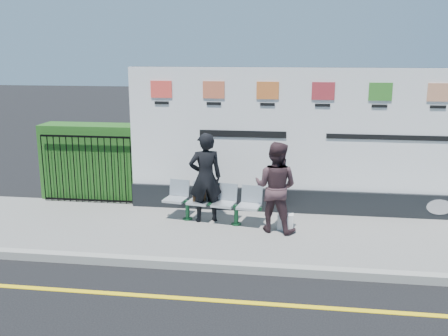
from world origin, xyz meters
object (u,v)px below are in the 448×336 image
(billboard, at_px, (320,152))
(bench, at_px, (211,212))
(woman_left, at_px, (205,178))
(woman_right, at_px, (276,187))

(billboard, distance_m, bench, 2.55)
(woman_left, bearing_deg, woman_right, 146.55)
(billboard, xyz_separation_m, bench, (-2.12, -0.91, -1.09))
(woman_left, bearing_deg, billboard, -178.18)
(billboard, xyz_separation_m, woman_right, (-0.86, -1.22, -0.44))
(billboard, bearing_deg, woman_right, -125.20)
(woman_left, xyz_separation_m, woman_right, (1.39, -0.35, -0.04))
(billboard, height_order, bench, billboard)
(woman_right, bearing_deg, billboard, -108.09)
(woman_right, bearing_deg, woman_left, 2.81)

